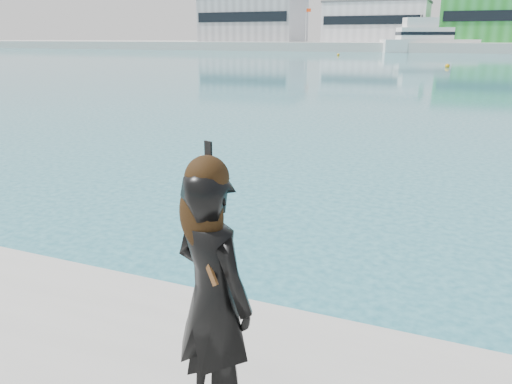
# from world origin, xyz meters

# --- Properties ---
(far_quay) EXTENTS (320.00, 40.00, 2.00)m
(far_quay) POSITION_xyz_m (0.00, 130.00, 1.00)
(far_quay) COLOR #9E9E99
(far_quay) RESTS_ON ground
(warehouse_grey_left) EXTENTS (26.52, 16.36, 11.50)m
(warehouse_grey_left) POSITION_xyz_m (-55.00, 127.98, 7.76)
(warehouse_grey_left) COLOR gray
(warehouse_grey_left) RESTS_ON far_quay
(warehouse_white) EXTENTS (24.48, 15.35, 9.50)m
(warehouse_white) POSITION_xyz_m (-22.00, 127.98, 6.76)
(warehouse_white) COLOR silver
(warehouse_white) RESTS_ON far_quay
(warehouse_green) EXTENTS (30.60, 16.36, 10.50)m
(warehouse_green) POSITION_xyz_m (8.00, 127.98, 7.26)
(warehouse_green) COLOR #21872A
(warehouse_green) RESTS_ON far_quay
(flagpole_left) EXTENTS (1.28, 0.16, 8.00)m
(flagpole_left) POSITION_xyz_m (-37.91, 121.00, 6.54)
(flagpole_left) COLOR silver
(flagpole_left) RESTS_ON far_quay
(motor_yacht) EXTENTS (20.61, 12.79, 9.34)m
(motor_yacht) POSITION_xyz_m (-8.79, 114.38, 2.62)
(motor_yacht) COLOR white
(motor_yacht) RESTS_ON ground
(buoy_near) EXTENTS (0.50, 0.50, 0.50)m
(buoy_near) POSITION_xyz_m (-1.74, 57.05, 0.00)
(buoy_near) COLOR orange
(buoy_near) RESTS_ON ground
(buoy_far) EXTENTS (0.50, 0.50, 0.50)m
(buoy_far) POSITION_xyz_m (-21.37, 87.42, 0.00)
(buoy_far) COLOR orange
(buoy_far) RESTS_ON ground
(woman) EXTENTS (0.73, 0.61, 1.80)m
(woman) POSITION_xyz_m (-0.71, -0.48, 1.71)
(woman) COLOR black
(woman) RESTS_ON near_quay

